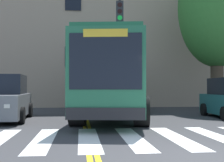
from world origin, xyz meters
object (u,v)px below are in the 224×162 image
at_px(city_bus, 113,77).
at_px(traffic_light_overhead, 119,38).
at_px(car_grey_near_lane, 4,100).
at_px(street_tree_curbside_large, 216,7).

xyz_separation_m(city_bus, traffic_light_overhead, (0.47, 1.74, 2.10)).
height_order(city_bus, car_grey_near_lane, city_bus).
height_order(city_bus, traffic_light_overhead, traffic_light_overhead).
bearing_deg(street_tree_curbside_large, car_grey_near_lane, -159.73).
bearing_deg(street_tree_curbside_large, traffic_light_overhead, -164.05).
xyz_separation_m(city_bus, street_tree_curbside_large, (6.65, 3.50, 4.38)).
bearing_deg(street_tree_curbside_large, city_bus, -152.22).
xyz_separation_m(city_bus, car_grey_near_lane, (-4.78, -0.72, -1.00)).
relative_size(car_grey_near_lane, street_tree_curbside_large, 0.48).
xyz_separation_m(car_grey_near_lane, street_tree_curbside_large, (11.43, 4.22, 5.38)).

